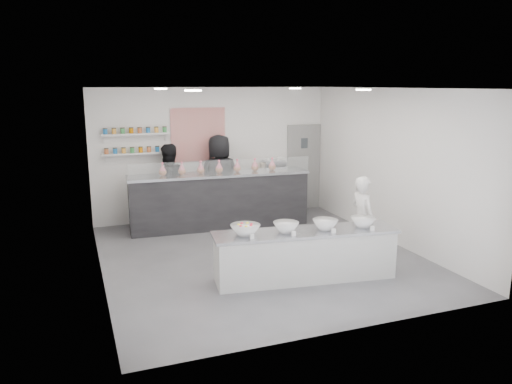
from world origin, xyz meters
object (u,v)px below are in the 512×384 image
at_px(espresso_ledge, 278,195).
at_px(staff_left, 168,185).
at_px(espresso_machine, 274,169).
at_px(back_bar, 220,200).
at_px(staff_right, 220,178).
at_px(prep_counter, 305,255).
at_px(woman_prep, 362,219).

distance_m(espresso_ledge, staff_left, 2.75).
bearing_deg(espresso_machine, espresso_ledge, 0.00).
relative_size(back_bar, staff_right, 1.97).
height_order(espresso_machine, staff_left, staff_left).
bearing_deg(staff_left, staff_right, 158.75).
bearing_deg(staff_right, back_bar, 70.93).
distance_m(prep_counter, espresso_machine, 4.24).
xyz_separation_m(prep_counter, woman_prep, (1.32, 0.45, 0.36)).
bearing_deg(espresso_machine, staff_right, -172.65).
relative_size(woman_prep, staff_left, 0.84).
bearing_deg(staff_right, espresso_ledge, -175.60).
xyz_separation_m(espresso_machine, staff_right, (-1.40, -0.18, -0.09)).
height_order(back_bar, staff_left, staff_left).
distance_m(back_bar, staff_right, 0.66).
distance_m(prep_counter, staff_left, 4.15).
bearing_deg(staff_left, espresso_ledge, 162.56).
height_order(espresso_machine, woman_prep, woman_prep).
xyz_separation_m(woman_prep, staff_left, (-2.77, 3.40, 0.15)).
xyz_separation_m(prep_counter, staff_right, (-0.28, 3.85, 0.59)).
relative_size(espresso_ledge, staff_left, 0.65).
bearing_deg(prep_counter, staff_right, 101.62).
xyz_separation_m(back_bar, staff_right, (0.15, 0.51, 0.39)).
relative_size(espresso_machine, woman_prep, 0.35).
height_order(woman_prep, staff_left, staff_left).
bearing_deg(espresso_machine, back_bar, -155.91).
relative_size(prep_counter, back_bar, 0.76).
bearing_deg(back_bar, woman_prep, -55.25).
bearing_deg(espresso_ledge, staff_right, -173.28).
relative_size(espresso_ledge, woman_prep, 0.77).
distance_m(back_bar, espresso_ledge, 1.83).
height_order(back_bar, woman_prep, woman_prep).
distance_m(espresso_ledge, staff_right, 1.63).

